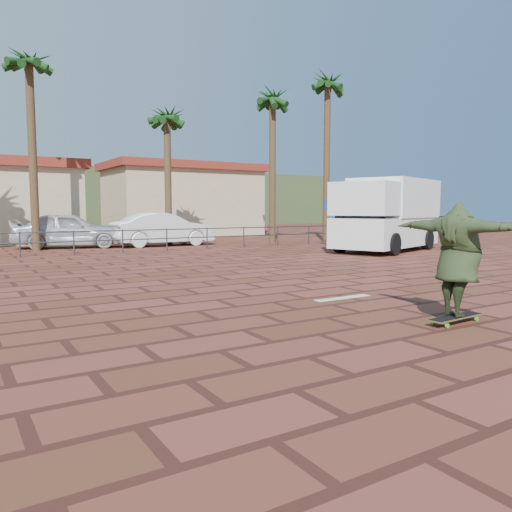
{
  "coord_description": "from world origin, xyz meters",
  "views": [
    {
      "loc": [
        -6.32,
        -9.07,
        1.88
      ],
      "look_at": [
        -0.35,
        0.58,
        0.8
      ],
      "focal_mm": 35.0,
      "sensor_mm": 36.0,
      "label": 1
    }
  ],
  "objects_px": {
    "car_silver": "(69,230)",
    "longboard": "(456,318)",
    "skateboarder": "(458,259)",
    "campervan": "(387,213)",
    "car_white": "(163,229)"
  },
  "relations": [
    {
      "from": "car_silver",
      "to": "longboard",
      "type": "bearing_deg",
      "value": -158.07
    },
    {
      "from": "skateboarder",
      "to": "campervan",
      "type": "distance_m",
      "value": 14.48
    },
    {
      "from": "longboard",
      "to": "campervan",
      "type": "relative_size",
      "value": 0.18
    },
    {
      "from": "longboard",
      "to": "skateboarder",
      "type": "distance_m",
      "value": 0.96
    },
    {
      "from": "car_white",
      "to": "campervan",
      "type": "bearing_deg",
      "value": -138.22
    },
    {
      "from": "campervan",
      "to": "car_silver",
      "type": "relative_size",
      "value": 1.33
    },
    {
      "from": "skateboarder",
      "to": "campervan",
      "type": "xyz_separation_m",
      "value": [
        9.68,
        10.75,
        0.62
      ]
    },
    {
      "from": "longboard",
      "to": "skateboarder",
      "type": "height_order",
      "value": "skateboarder"
    },
    {
      "from": "skateboarder",
      "to": "campervan",
      "type": "relative_size",
      "value": 0.35
    },
    {
      "from": "campervan",
      "to": "car_silver",
      "type": "xyz_separation_m",
      "value": [
        -11.77,
        9.19,
        -0.82
      ]
    },
    {
      "from": "campervan",
      "to": "car_white",
      "type": "relative_size",
      "value": 1.31
    },
    {
      "from": "longboard",
      "to": "car_white",
      "type": "relative_size",
      "value": 0.24
    },
    {
      "from": "longboard",
      "to": "campervan",
      "type": "xyz_separation_m",
      "value": [
        9.68,
        10.75,
        1.58
      ]
    },
    {
      "from": "skateboarder",
      "to": "car_white",
      "type": "relative_size",
      "value": 0.46
    },
    {
      "from": "longboard",
      "to": "car_silver",
      "type": "bearing_deg",
      "value": 92.31
    }
  ]
}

